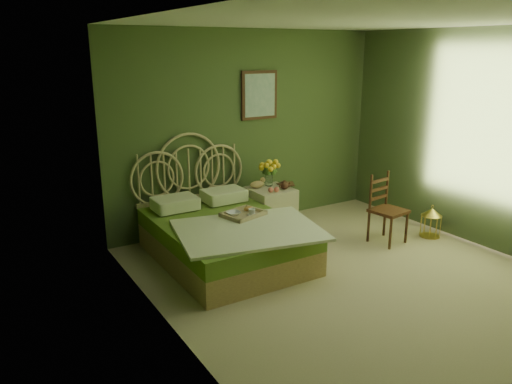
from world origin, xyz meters
TOP-DOWN VIEW (x-y plane):
  - floor at (0.00, 0.00)m, footprint 4.50×4.50m
  - ceiling at (0.00, 0.00)m, footprint 4.50×4.50m
  - wall_back at (0.00, 2.25)m, footprint 4.00×0.00m
  - wall_left at (-2.00, 0.00)m, footprint 0.00×4.50m
  - wall_right at (2.00, 0.00)m, footprint 0.00×4.50m
  - wall_art at (0.15, 2.22)m, footprint 0.54×0.04m
  - bed at (-0.91, 1.29)m, footprint 1.69×2.14m
  - nightstand at (0.06, 1.78)m, footprint 0.53×0.53m
  - chair at (1.07, 0.73)m, footprint 0.44×0.44m
  - birdcage at (1.70, 0.51)m, footprint 0.25×0.25m
  - book_lower at (0.23, 1.79)m, footprint 0.18×0.22m
  - book_upper at (0.23, 1.79)m, footprint 0.25×0.28m
  - cereal_bowl at (-0.79, 1.26)m, footprint 0.16×0.16m
  - coffee_cup at (-0.61, 1.15)m, footprint 0.09×0.09m

SIDE VIEW (x-z plane):
  - floor at x=0.00m, z-range 0.00..0.00m
  - birdcage at x=1.70m, z-range 0.00..0.38m
  - bed at x=-0.91m, z-range -0.37..0.95m
  - nightstand at x=0.06m, z-range -0.15..0.87m
  - chair at x=1.07m, z-range 0.05..0.92m
  - cereal_bowl at x=-0.79m, z-range 0.51..0.55m
  - coffee_cup at x=-0.61m, z-range 0.51..0.59m
  - book_lower at x=0.23m, z-range 0.58..0.60m
  - book_upper at x=0.23m, z-range 0.61..0.62m
  - wall_back at x=0.00m, z-range -0.70..3.30m
  - wall_left at x=-2.00m, z-range -0.95..3.55m
  - wall_right at x=2.00m, z-range -0.95..3.55m
  - wall_art at x=0.15m, z-range 1.43..2.07m
  - ceiling at x=0.00m, z-range 2.60..2.60m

